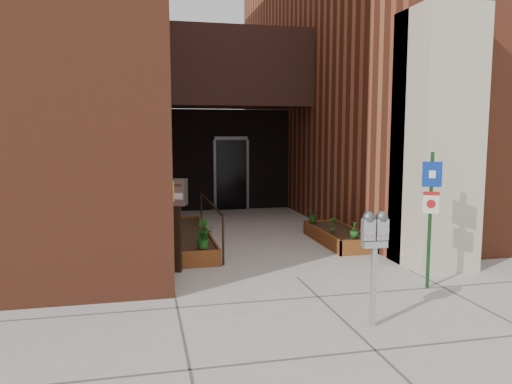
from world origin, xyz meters
TOP-DOWN VIEW (x-y plane):
  - ground at (0.00, 0.00)m, footprint 80.00×80.00m
  - architecture at (-0.18, 6.89)m, footprint 20.00×14.60m
  - planter_left at (-1.55, 2.70)m, footprint 0.90×3.60m
  - planter_right at (1.60, 2.20)m, footprint 0.80×2.20m
  - handrail at (-1.05, 2.65)m, footprint 0.04×3.34m
  - parking_meter at (0.27, -2.16)m, footprint 0.32×0.15m
  - sign_post at (1.76, -0.97)m, footprint 0.27×0.13m
  - payment_dropbox at (-1.86, 0.74)m, footprint 0.37×0.32m
  - shrub_left_a at (-1.39, 1.10)m, footprint 0.47×0.47m
  - shrub_left_b at (-1.29, 1.82)m, footprint 0.31×0.31m
  - shrub_left_c at (-1.81, 3.88)m, footprint 0.31×0.31m
  - shrub_left_d at (-1.85, 3.72)m, footprint 0.22×0.22m
  - shrub_right_a at (1.57, 1.30)m, footprint 0.19×0.19m
  - shrub_right_b at (1.35, 1.88)m, footprint 0.21×0.21m
  - shrub_right_c at (1.35, 3.10)m, footprint 0.39×0.39m

SIDE VIEW (x-z plane):
  - ground at x=0.00m, z-range 0.00..0.00m
  - planter_left at x=-1.55m, z-range -0.02..0.28m
  - planter_right at x=1.60m, z-range -0.02..0.28m
  - shrub_right_c at x=1.35m, z-range 0.30..0.61m
  - shrub_right_a at x=1.57m, z-range 0.30..0.63m
  - shrub_right_b at x=1.35m, z-range 0.30..0.63m
  - shrub_left_d at x=-1.85m, z-range 0.30..0.64m
  - shrub_left_a at x=-1.39m, z-range 0.30..0.69m
  - shrub_left_b at x=-1.29m, z-range 0.30..0.70m
  - shrub_left_c at x=-1.81m, z-range 0.30..0.70m
  - handrail at x=-1.05m, z-range 0.30..1.20m
  - parking_meter at x=0.27m, z-range 0.39..1.80m
  - payment_dropbox at x=-1.86m, z-range 0.35..1.92m
  - sign_post at x=1.76m, z-range 0.24..2.29m
  - architecture at x=-0.18m, z-range -0.02..9.98m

